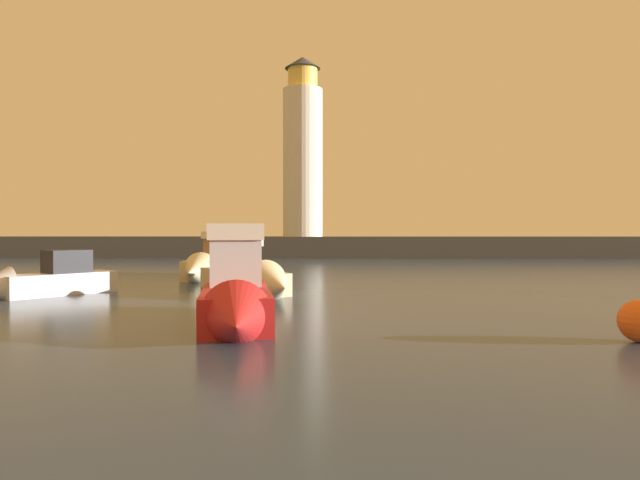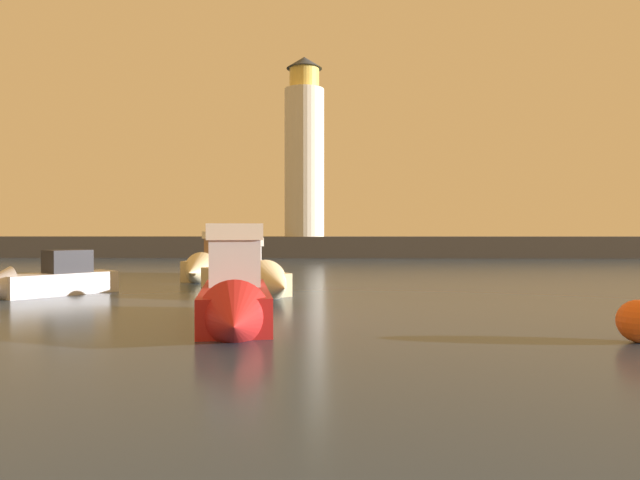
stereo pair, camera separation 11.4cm
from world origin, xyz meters
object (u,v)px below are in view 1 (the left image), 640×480
(motorboat_1, at_px, (215,263))
(mooring_buoy, at_px, (640,321))
(motorboat_2, at_px, (252,277))
(lighthouse, at_px, (303,152))
(motorboat_3, at_px, (42,281))
(motorboat_0, at_px, (236,296))

(motorboat_1, xyz_separation_m, mooring_buoy, (14.42, -18.68, -0.40))
(motorboat_2, bearing_deg, lighthouse, 89.06)
(motorboat_1, xyz_separation_m, motorboat_2, (3.28, -7.98, -0.20))
(motorboat_2, height_order, motorboat_3, motorboat_2)
(motorboat_2, bearing_deg, motorboat_1, 112.35)
(motorboat_1, bearing_deg, motorboat_2, -67.65)
(motorboat_1, height_order, mooring_buoy, motorboat_1)
(lighthouse, bearing_deg, motorboat_3, -104.60)
(motorboat_3, bearing_deg, motorboat_0, -38.10)
(mooring_buoy, bearing_deg, motorboat_3, 154.01)
(motorboat_1, height_order, motorboat_3, motorboat_1)
(motorboat_0, relative_size, motorboat_1, 0.87)
(lighthouse, bearing_deg, motorboat_1, -98.01)
(motorboat_0, xyz_separation_m, motorboat_1, (-3.98, 16.43, 0.04))
(motorboat_0, relative_size, motorboat_3, 1.35)
(lighthouse, distance_m, motorboat_2, 36.98)
(motorboat_1, bearing_deg, motorboat_0, -76.37)
(motorboat_2, bearing_deg, motorboat_3, -173.98)
(motorboat_3, bearing_deg, lighthouse, 75.40)
(mooring_buoy, bearing_deg, lighthouse, 102.90)
(motorboat_0, distance_m, motorboat_2, 8.49)
(motorboat_2, distance_m, motorboat_3, 8.94)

